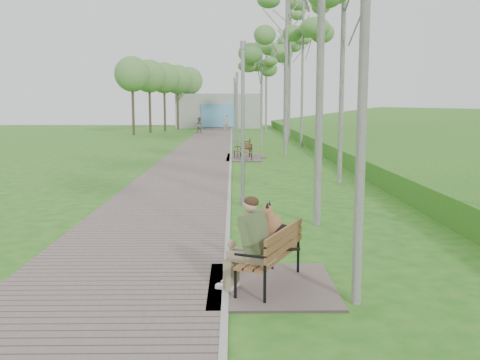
{
  "coord_description": "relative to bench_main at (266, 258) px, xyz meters",
  "views": [
    {
      "loc": [
        0.12,
        -13.3,
        2.8
      ],
      "look_at": [
        0.27,
        -1.95,
        1.18
      ],
      "focal_mm": 40.0,
      "sensor_mm": 36.0,
      "label": 1
    }
  ],
  "objects": [
    {
      "name": "kerb",
      "position": [
        -0.61,
        26.91,
        -0.45
      ],
      "size": [
        0.1,
        67.0,
        0.05
      ],
      "primitive_type": "cube",
      "color": "#999993",
      "rests_on": "ground"
    },
    {
      "name": "birch_distant_a",
      "position": [
        2.61,
        42.56,
        7.14
      ],
      "size": [
        2.64,
        2.64,
        9.7
      ],
      "color": "silver",
      "rests_on": "ground"
    },
    {
      "name": "birch_far_a",
      "position": [
        3.91,
        34.0,
        8.24
      ],
      "size": [
        2.72,
        2.72,
        11.1
      ],
      "color": "silver",
      "rests_on": "ground"
    },
    {
      "name": "birch_mid_c",
      "position": [
        1.34,
        26.73,
        4.47
      ],
      "size": [
        2.25,
        2.25,
        6.3
      ],
      "color": "silver",
      "rests_on": "ground"
    },
    {
      "name": "birch_far_c",
      "position": [
        3.99,
        38.68,
        6.89
      ],
      "size": [
        2.9,
        2.9,
        9.38
      ],
      "color": "silver",
      "rests_on": "ground"
    },
    {
      "name": "pedestrian_near",
      "position": [
        -1.24,
        48.8,
        0.41
      ],
      "size": [
        0.72,
        0.55,
        1.78
      ],
      "primitive_type": "imported",
      "rotation": [
        0.0,
        0.0,
        3.35
      ],
      "color": "silver",
      "rests_on": "ground"
    },
    {
      "name": "pedestrian_far",
      "position": [
        -3.81,
        44.54,
        0.3
      ],
      "size": [
        0.91,
        0.81,
        1.55
      ],
      "primitive_type": "imported",
      "rotation": [
        0.0,
        0.0,
        2.79
      ],
      "color": "gray",
      "rests_on": "ground"
    },
    {
      "name": "lamp_post_far",
      "position": [
        -0.22,
        47.03,
        1.92
      ],
      "size": [
        0.2,
        0.2,
        5.13
      ],
      "color": "gray",
      "rests_on": "ground"
    },
    {
      "name": "walkway",
      "position": [
        -2.36,
        26.91,
        -0.46
      ],
      "size": [
        3.5,
        67.0,
        0.04
      ],
      "primitive_type": "cube",
      "color": "#74645D",
      "rests_on": "ground"
    },
    {
      "name": "bench_second",
      "position": [
        0.01,
        18.94,
        -0.28
      ],
      "size": [
        1.75,
        1.94,
        1.07
      ],
      "color": "#74645D",
      "rests_on": "ground"
    },
    {
      "name": "embankment",
      "position": [
        11.39,
        25.41,
        -0.48
      ],
      "size": [
        14.0,
        70.0,
        1.6
      ],
      "primitive_type": "cube",
      "color": "#548E2C",
      "rests_on": "ground"
    },
    {
      "name": "ground",
      "position": [
        -0.61,
        5.41,
        -0.48
      ],
      "size": [
        120.0,
        120.0,
        0.0
      ],
      "primitive_type": "plane",
      "color": "#216116",
      "rests_on": "ground"
    },
    {
      "name": "bench_main",
      "position": [
        0.0,
        0.0,
        0.0
      ],
      "size": [
        1.94,
        2.15,
        1.69
      ],
      "color": "#74645D",
      "rests_on": "ground"
    },
    {
      "name": "lamp_post_third",
      "position": [
        -0.39,
        31.14,
        1.73
      ],
      "size": [
        0.18,
        0.18,
        4.71
      ],
      "color": "gray",
      "rests_on": "ground"
    },
    {
      "name": "lamp_post_second",
      "position": [
        -0.28,
        20.01,
        1.59
      ],
      "size": [
        0.17,
        0.17,
        4.42
      ],
      "color": "gray",
      "rests_on": "ground"
    },
    {
      "name": "birch_far_b",
      "position": [
        3.24,
        28.81,
        7.95
      ],
      "size": [
        2.95,
        2.95,
        10.73
      ],
      "color": "silver",
      "rests_on": "ground"
    },
    {
      "name": "building_north",
      "position": [
        -2.11,
        56.38,
        1.52
      ],
      "size": [
        10.0,
        5.2,
        4.0
      ],
      "color": "#9E9E99",
      "rests_on": "ground"
    },
    {
      "name": "lamp_post_near",
      "position": [
        -0.23,
        6.78,
        1.61
      ],
      "size": [
        0.17,
        0.17,
        4.47
      ],
      "color": "gray",
      "rests_on": "ground"
    },
    {
      "name": "birch_mid_a",
      "position": [
        2.38,
        21.36,
        7.42
      ],
      "size": [
        2.77,
        2.77,
        10.06
      ],
      "color": "silver",
      "rests_on": "ground"
    },
    {
      "name": "bench_third",
      "position": [
        0.19,
        21.01,
        -0.24
      ],
      "size": [
        2.04,
        2.27,
        1.25
      ],
      "color": "#74645D",
      "rests_on": "ground"
    },
    {
      "name": "birch_mid_b",
      "position": [
        3.96,
        26.9,
        8.16
      ],
      "size": [
        2.75,
        2.75,
        11.0
      ],
      "color": "silver",
      "rests_on": "ground"
    }
  ]
}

